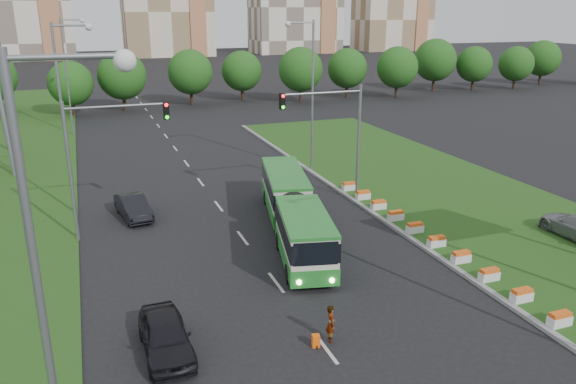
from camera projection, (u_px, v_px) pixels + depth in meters
name	position (u px, v px, depth m)	size (l,w,h in m)	color
ground	(332.00, 273.00, 28.34)	(360.00, 360.00, 0.00)	black
grass_median	(453.00, 197.00, 39.72)	(14.00, 60.00, 0.15)	#214E16
median_kerb	(365.00, 208.00, 37.44)	(0.30, 60.00, 0.18)	gray
lane_markings	(196.00, 175.00, 45.22)	(0.20, 100.00, 0.01)	#B6B6AF
flower_planters	(425.00, 234.00, 32.09)	(1.10, 20.30, 0.60)	silver
traffic_mast_median	(337.00, 126.00, 37.20)	(5.76, 0.32, 8.00)	gray
traffic_mast_left	(98.00, 148.00, 31.33)	(5.76, 0.32, 8.00)	gray
street_lamps	(223.00, 124.00, 34.45)	(36.00, 60.00, 12.00)	gray
tree_line	(236.00, 71.00, 79.38)	(120.00, 8.00, 9.00)	#1D5416
articulated_bus	(290.00, 210.00, 32.80)	(2.35, 15.07, 2.48)	beige
car_left_near	(166.00, 336.00, 21.49)	(1.78, 4.41, 1.50)	black
car_left_far	(133.00, 207.00, 35.76)	(1.53, 4.38, 1.44)	black
pedestrian	(331.00, 323.00, 22.29)	(0.57, 0.37, 1.56)	gray
shopping_trolley	(316.00, 341.00, 22.05)	(0.30, 0.32, 0.52)	#FD5A0D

